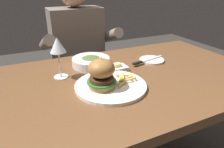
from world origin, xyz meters
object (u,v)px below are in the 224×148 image
butter_dish (117,68)px  diner_person (79,65)px  main_plate (111,86)px  bread_plate (152,60)px  burger_sandwich (102,74)px  wine_glass (58,47)px  table_knife (145,61)px  soup_bowl (91,61)px

butter_dish → diner_person: size_ratio=0.08×
main_plate → bread_plate: size_ratio=2.18×
burger_sandwich → wine_glass: (-0.12, 0.19, 0.07)m
table_knife → soup_bowl: soup_bowl is taller
main_plate → burger_sandwich: bearing=-172.1°
burger_sandwich → diner_person: size_ratio=0.11×
bread_plate → diner_person: diner_person is taller
butter_dish → main_plate: bearing=-125.0°
wine_glass → soup_bowl: size_ratio=0.96×
wine_glass → bread_plate: 0.52m
burger_sandwich → bread_plate: size_ratio=0.96×
table_knife → butter_dish: 0.18m
burger_sandwich → diner_person: (0.11, 0.73, -0.25)m
bread_plate → butter_dish: (-0.23, -0.03, 0.01)m
wine_glass → butter_dish: bearing=-7.9°
wine_glass → butter_dish: size_ratio=1.91×
soup_bowl → table_knife: bearing=-18.0°
main_plate → diner_person: bearing=84.9°
main_plate → butter_dish: (0.10, 0.15, 0.00)m
burger_sandwich → soup_bowl: bearing=79.6°
table_knife → soup_bowl: size_ratio=1.13×
main_plate → diner_person: (0.06, 0.72, -0.18)m
butter_dish → wine_glass: bearing=172.1°
bread_plate → burger_sandwich: bearing=-153.5°
wine_glass → soup_bowl: (0.17, 0.08, -0.12)m
burger_sandwich → table_knife: burger_sandwich is taller
table_knife → butter_dish: bearing=-172.7°
table_knife → diner_person: size_ratio=0.19×
table_knife → soup_bowl: 0.29m
table_knife → bread_plate: bearing=12.7°
main_plate → diner_person: size_ratio=0.25×
burger_sandwich → table_knife: size_ratio=0.60×
burger_sandwich → butter_dish: 0.22m
butter_dish → soup_bowl: bearing=130.2°
main_plate → butter_dish: bearing=55.0°
main_plate → soup_bowl: bearing=88.5°
soup_bowl → wine_glass: bearing=-156.1°
butter_dish → diner_person: 0.61m
diner_person → wine_glass: bearing=-113.0°
bread_plate → main_plate: bearing=-151.5°
bread_plate → soup_bowl: bearing=166.4°
wine_glass → soup_bowl: wine_glass is taller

